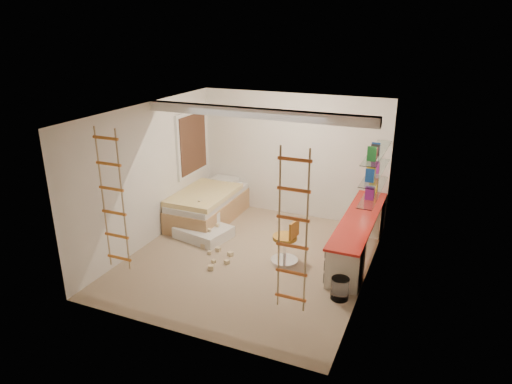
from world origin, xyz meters
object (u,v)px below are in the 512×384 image
at_px(play_platform, 203,228).
at_px(swivel_chair, 286,247).
at_px(desk, 358,235).
at_px(bed, 208,205).

bearing_deg(play_platform, swivel_chair, -11.03).
bearing_deg(swivel_chair, play_platform, 168.97).
height_order(desk, swivel_chair, swivel_chair).
bearing_deg(desk, bed, 173.51).
xyz_separation_m(desk, swivel_chair, (-1.09, -0.73, -0.11)).
height_order(bed, swivel_chair, swivel_chair).
bearing_deg(play_platform, bed, 110.77).
height_order(desk, play_platform, desk).
bearing_deg(bed, swivel_chair, -27.46).
relative_size(swivel_chair, play_platform, 0.74).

